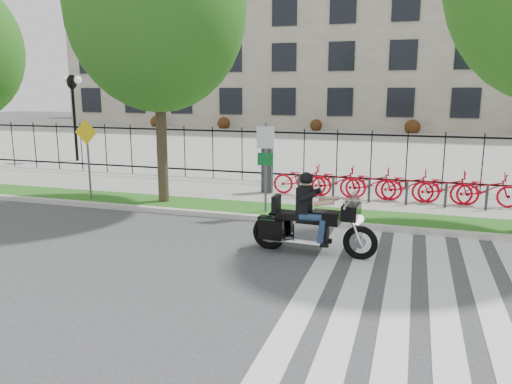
% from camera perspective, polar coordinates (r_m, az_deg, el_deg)
% --- Properties ---
extents(ground, '(120.00, 120.00, 0.00)m').
position_cam_1_polar(ground, '(10.04, -6.02, -9.10)').
color(ground, '#39393C').
rests_on(ground, ground).
extents(curb, '(60.00, 0.20, 0.15)m').
position_cam_1_polar(curb, '(13.69, 0.86, -3.04)').
color(curb, '#BBB7B0').
rests_on(curb, ground).
extents(grass_verge, '(60.00, 1.50, 0.15)m').
position_cam_1_polar(grass_verge, '(14.48, 1.84, -2.23)').
color(grass_verge, '#275B16').
rests_on(grass_verge, ground).
extents(sidewalk, '(60.00, 3.50, 0.15)m').
position_cam_1_polar(sidewalk, '(16.84, 4.17, -0.28)').
color(sidewalk, gray).
rests_on(sidewalk, ground).
extents(plaza, '(80.00, 34.00, 0.10)m').
position_cam_1_polar(plaza, '(33.98, 11.18, 5.51)').
color(plaza, gray).
rests_on(plaza, ground).
extents(crosswalk_stripes, '(5.70, 8.00, 0.01)m').
position_cam_1_polar(crosswalk_stripes, '(9.33, 22.89, -11.60)').
color(crosswalk_stripes, silver).
rests_on(crosswalk_stripes, ground).
extents(iron_fence, '(30.00, 0.06, 2.00)m').
position_cam_1_polar(iron_fence, '(18.35, 5.51, 4.08)').
color(iron_fence, black).
rests_on(iron_fence, sidewalk).
extents(office_building, '(60.00, 21.90, 20.15)m').
position_cam_1_polar(office_building, '(54.02, 14.22, 18.12)').
color(office_building, gray).
rests_on(office_building, ground).
extents(lamp_post_left, '(1.06, 0.70, 4.25)m').
position_cam_1_polar(lamp_post_left, '(25.97, -20.20, 10.19)').
color(lamp_post_left, black).
rests_on(lamp_post_left, ground).
extents(street_tree_1, '(5.23, 5.23, 8.73)m').
position_cam_1_polar(street_tree_1, '(15.56, -11.29, 20.00)').
color(street_tree_1, '#31251B').
rests_on(street_tree_1, grass_verge).
extents(bike_share_station, '(7.84, 0.88, 1.50)m').
position_cam_1_polar(bike_share_station, '(16.06, 14.71, 0.91)').
color(bike_share_station, '#2D2D33').
rests_on(bike_share_station, sidewalk).
extents(sign_pole_regulatory, '(0.50, 0.09, 2.50)m').
position_cam_1_polar(sign_pole_regulatory, '(13.85, 1.10, 4.15)').
color(sign_pole_regulatory, '#59595B').
rests_on(sign_pole_regulatory, grass_verge).
extents(sign_pole_warning, '(0.78, 0.09, 2.49)m').
position_cam_1_polar(sign_pole_warning, '(16.47, -18.71, 4.74)').
color(sign_pole_warning, '#59595B').
rests_on(sign_pole_warning, grass_verge).
extents(motorcycle_rider, '(2.82, 0.86, 2.18)m').
position_cam_1_polar(motorcycle_rider, '(10.93, 6.46, -3.39)').
color(motorcycle_rider, black).
rests_on(motorcycle_rider, ground).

